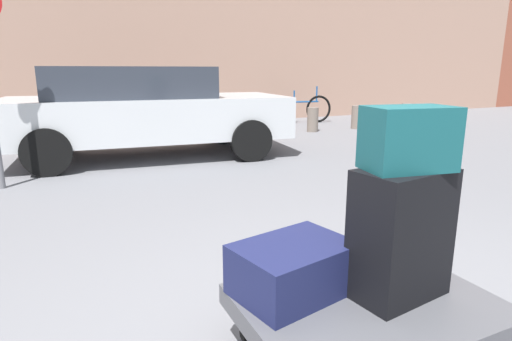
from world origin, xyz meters
TOP-DOWN VIEW (x-y plane):
  - luggage_cart at (0.00, 0.00)m, footprint 1.14×0.85m
  - suitcase_black_front_right at (0.15, -0.02)m, footprint 0.47×0.32m
  - suitcase_navy_center at (-0.27, 0.21)m, footprint 0.61×0.49m
  - duffel_bag_teal_topmost_pile at (0.15, -0.02)m, footprint 0.41×0.29m
  - parked_car at (0.06, 5.45)m, footprint 4.46×2.26m
  - bicycle_leaning at (4.64, 8.25)m, footprint 1.75×0.27m
  - bollard_kerb_near at (2.49, 6.76)m, footprint 0.25×0.25m
  - bollard_kerb_mid at (4.05, 6.76)m, footprint 0.25×0.25m
  - bollard_kerb_far at (5.30, 6.76)m, footprint 0.25×0.25m
  - bollard_corner at (6.88, 6.76)m, footprint 0.25×0.25m

SIDE VIEW (x-z plane):
  - luggage_cart at x=0.00m, z-range 0.10..0.44m
  - bollard_kerb_near at x=2.49m, z-range 0.00..0.55m
  - bollard_kerb_mid at x=4.05m, z-range 0.00..0.55m
  - bollard_kerb_far at x=5.30m, z-range 0.00..0.55m
  - bollard_corner at x=6.88m, z-range 0.00..0.55m
  - bicycle_leaning at x=4.64m, z-range -0.11..0.85m
  - suitcase_navy_center at x=-0.27m, z-range 0.34..0.58m
  - suitcase_black_front_right at x=0.15m, z-range 0.34..0.94m
  - parked_car at x=0.06m, z-range 0.05..1.47m
  - duffel_bag_teal_topmost_pile at x=0.15m, z-range 0.94..1.22m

